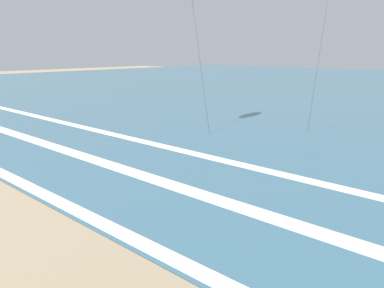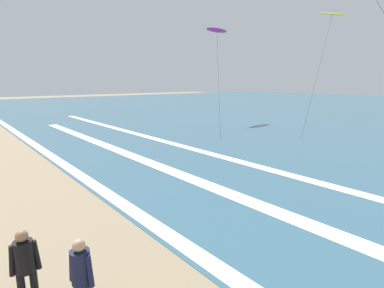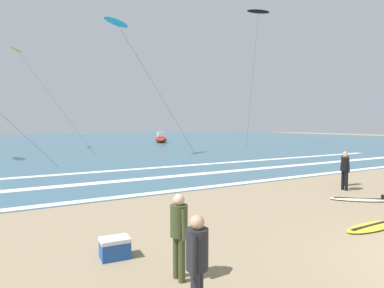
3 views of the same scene
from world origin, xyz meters
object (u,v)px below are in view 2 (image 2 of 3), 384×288
(surfer_background_far, at_px, (25,264))
(surfer_foreground_main, at_px, (81,275))
(kite_magenta_low_near, at_px, (217,31))
(kite_yellow_high_left, at_px, (333,15))

(surfer_background_far, xyz_separation_m, surfer_foreground_main, (0.92, 0.65, 0.00))
(kite_magenta_low_near, bearing_deg, kite_yellow_high_left, 57.21)
(surfer_background_far, bearing_deg, surfer_foreground_main, 35.24)
(surfer_foreground_main, bearing_deg, kite_yellow_high_left, 111.09)
(surfer_background_far, height_order, surfer_foreground_main, same)
(surfer_foreground_main, bearing_deg, surfer_background_far, -144.76)
(surfer_foreground_main, height_order, kite_yellow_high_left, kite_yellow_high_left)
(surfer_background_far, distance_m, kite_yellow_high_left, 35.66)
(surfer_foreground_main, xyz_separation_m, kite_yellow_high_left, (-12.21, 31.66, 10.00))
(kite_yellow_high_left, bearing_deg, surfer_foreground_main, -68.91)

